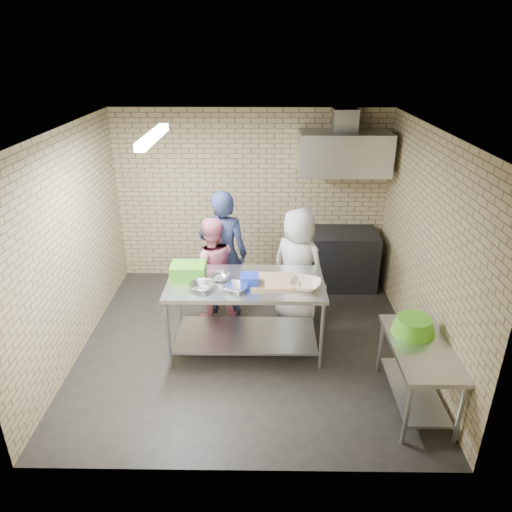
{
  "coord_description": "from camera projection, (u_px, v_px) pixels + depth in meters",
  "views": [
    {
      "loc": [
        0.17,
        -5.11,
        3.56
      ],
      "look_at": [
        0.1,
        0.2,
        1.15
      ],
      "focal_mm": 33.17,
      "sensor_mm": 36.0,
      "label": 1
    }
  ],
  "objects": [
    {
      "name": "left_wall",
      "position": [
        70.0,
        247.0,
        5.59
      ],
      "size": [
        0.06,
        4.0,
        2.7
      ],
      "primitive_type": "cube",
      "color": "tan",
      "rests_on": "ground"
    },
    {
      "name": "side_counter",
      "position": [
        416.0,
        375.0,
        4.95
      ],
      "size": [
        0.6,
        1.2,
        0.75
      ],
      "primitive_type": "cube",
      "color": "silver",
      "rests_on": "floor"
    },
    {
      "name": "hood_duct",
      "position": [
        345.0,
        120.0,
        6.74
      ],
      "size": [
        0.35,
        0.3,
        0.3
      ],
      "primitive_type": "cube",
      "color": "#A5A8AD",
      "rests_on": "back_wall"
    },
    {
      "name": "prep_table",
      "position": [
        246.0,
        315.0,
        5.86
      ],
      "size": [
        1.89,
        0.94,
        0.94
      ],
      "primitive_type": "cube",
      "color": "silver",
      "rests_on": "floor"
    },
    {
      "name": "fluorescent_fixture",
      "position": [
        153.0,
        136.0,
        5.05
      ],
      "size": [
        0.1,
        1.25,
        0.08
      ],
      "primitive_type": "cube",
      "color": "white",
      "rests_on": "ceiling"
    },
    {
      "name": "wall_shelf",
      "position": [
        361.0,
        163.0,
        7.03
      ],
      "size": [
        0.8,
        0.2,
        0.04
      ],
      "primitive_type": "cube",
      "color": "#3F2B19",
      "rests_on": "back_wall"
    },
    {
      "name": "green_basin",
      "position": [
        414.0,
        325.0,
        4.99
      ],
      "size": [
        0.46,
        0.46,
        0.17
      ],
      "primitive_type": null,
      "color": "#59C626",
      "rests_on": "side_counter"
    },
    {
      "name": "green_crate",
      "position": [
        188.0,
        270.0,
        5.74
      ],
      "size": [
        0.42,
        0.31,
        0.17
      ],
      "primitive_type": "cube",
      "color": "#3F9B1C",
      "rests_on": "prep_table"
    },
    {
      "name": "ceiling",
      "position": [
        246.0,
        131.0,
        5.01
      ],
      "size": [
        4.2,
        4.2,
        0.0
      ],
      "primitive_type": "plane",
      "rotation": [
        3.14,
        0.0,
        0.0
      ],
      "color": "black",
      "rests_on": "ground"
    },
    {
      "name": "right_wall",
      "position": [
        426.0,
        249.0,
        5.54
      ],
      "size": [
        0.06,
        4.0,
        2.7
      ],
      "primitive_type": "cube",
      "color": "tan",
      "rests_on": "ground"
    },
    {
      "name": "blue_tub",
      "position": [
        249.0,
        280.0,
        5.54
      ],
      "size": [
        0.21,
        0.21,
        0.14
      ],
      "primitive_type": "cube",
      "color": "#1A30C7",
      "rests_on": "prep_table"
    },
    {
      "name": "stove",
      "position": [
        337.0,
        259.0,
        7.43
      ],
      "size": [
        1.2,
        0.7,
        0.9
      ],
      "primitive_type": "cube",
      "color": "black",
      "rests_on": "floor"
    },
    {
      "name": "back_wall",
      "position": [
        251.0,
        197.0,
        7.39
      ],
      "size": [
        4.2,
        0.06,
        2.7
      ],
      "primitive_type": "cube",
      "color": "tan",
      "rests_on": "ground"
    },
    {
      "name": "man_navy",
      "position": [
        223.0,
        254.0,
        6.46
      ],
      "size": [
        0.69,
        0.48,
        1.82
      ],
      "primitive_type": "imported",
      "rotation": [
        0.0,
        0.0,
        3.07
      ],
      "color": "#151D36",
      "rests_on": "floor"
    },
    {
      "name": "cutting_board",
      "position": [
        275.0,
        281.0,
        5.63
      ],
      "size": [
        0.58,
        0.44,
        0.03
      ],
      "primitive_type": "cube",
      "color": "tan",
      "rests_on": "prep_table"
    },
    {
      "name": "mixing_bowl_a",
      "position": [
        202.0,
        286.0,
        5.47
      ],
      "size": [
        0.37,
        0.37,
        0.07
      ],
      "primitive_type": "imported",
      "rotation": [
        0.0,
        0.0,
        -0.3
      ],
      "color": "silver",
      "rests_on": "prep_table"
    },
    {
      "name": "woman_white",
      "position": [
        298.0,
        266.0,
        6.37
      ],
      "size": [
        0.94,
        0.87,
        1.61
      ],
      "primitive_type": "imported",
      "rotation": [
        0.0,
        0.0,
        2.55
      ],
      "color": "silver",
      "rests_on": "floor"
    },
    {
      "name": "bottle_green",
      "position": [
        372.0,
        156.0,
        6.99
      ],
      "size": [
        0.06,
        0.06,
        0.15
      ],
      "primitive_type": "cylinder",
      "color": "green",
      "rests_on": "wall_shelf"
    },
    {
      "name": "woman_pink",
      "position": [
        212.0,
        269.0,
        6.43
      ],
      "size": [
        0.81,
        0.68,
        1.48
      ],
      "primitive_type": "imported",
      "rotation": [
        0.0,
        0.0,
        3.32
      ],
      "color": "pink",
      "rests_on": "floor"
    },
    {
      "name": "floor",
      "position": [
        248.0,
        343.0,
        6.13
      ],
      "size": [
        4.2,
        4.2,
        0.0
      ],
      "primitive_type": "plane",
      "color": "black",
      "rests_on": "ground"
    },
    {
      "name": "front_wall",
      "position": [
        240.0,
        348.0,
        3.75
      ],
      "size": [
        4.2,
        0.06,
        2.7
      ],
      "primitive_type": "cube",
      "color": "tan",
      "rests_on": "ground"
    },
    {
      "name": "range_hood",
      "position": [
        344.0,
        153.0,
        6.79
      ],
      "size": [
        1.3,
        0.6,
        0.6
      ],
      "primitive_type": "cube",
      "color": "silver",
      "rests_on": "back_wall"
    },
    {
      "name": "mixing_bowl_b",
      "position": [
        221.0,
        277.0,
        5.7
      ],
      "size": [
        0.28,
        0.28,
        0.07
      ],
      "primitive_type": "imported",
      "rotation": [
        0.0,
        0.0,
        -0.3
      ],
      "color": "silver",
      "rests_on": "prep_table"
    },
    {
      "name": "ceramic_bowl",
      "position": [
        305.0,
        284.0,
        5.5
      ],
      "size": [
        0.45,
        0.45,
        0.09
      ],
      "primitive_type": "imported",
      "rotation": [
        0.0,
        0.0,
        -0.3
      ],
      "color": "beige",
      "rests_on": "prep_table"
    },
    {
      "name": "mixing_bowl_c",
      "position": [
        236.0,
        288.0,
        5.45
      ],
      "size": [
        0.34,
        0.34,
        0.07
      ],
      "primitive_type": "imported",
      "rotation": [
        0.0,
        0.0,
        -0.3
      ],
      "color": "silver",
      "rests_on": "prep_table"
    }
  ]
}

